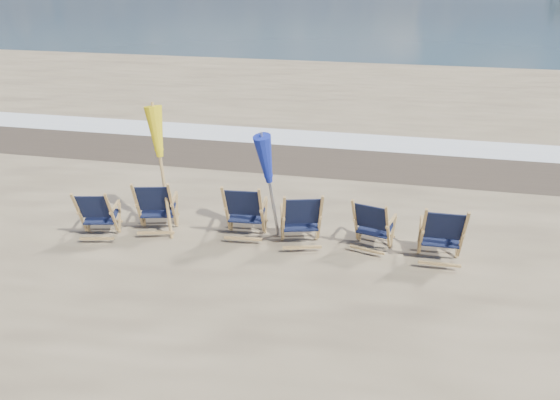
% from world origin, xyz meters
% --- Properties ---
extents(surf_foam, '(200.00, 1.40, 0.01)m').
position_xyz_m(surf_foam, '(0.00, 8.30, 0.00)').
color(surf_foam, silver).
rests_on(surf_foam, ground).
extents(wet_sand_strip, '(200.00, 2.60, 0.00)m').
position_xyz_m(wet_sand_strip, '(0.00, 6.80, 0.00)').
color(wet_sand_strip, '#42362A').
rests_on(wet_sand_strip, ground).
extents(beach_chair_0, '(0.77, 0.83, 0.99)m').
position_xyz_m(beach_chair_0, '(-2.88, 1.88, 0.49)').
color(beach_chair_0, black).
rests_on(beach_chair_0, ground).
extents(beach_chair_1, '(0.85, 0.91, 1.08)m').
position_xyz_m(beach_chair_1, '(-1.94, 2.30, 0.54)').
color(beach_chair_1, black).
rests_on(beach_chair_1, ground).
extents(beach_chair_2, '(0.76, 0.84, 1.10)m').
position_xyz_m(beach_chair_2, '(-0.35, 2.36, 0.55)').
color(beach_chair_2, black).
rests_on(beach_chair_2, ground).
extents(beach_chair_3, '(0.87, 0.93, 1.08)m').
position_xyz_m(beach_chair_3, '(0.66, 2.31, 0.54)').
color(beach_chair_3, black).
rests_on(beach_chair_3, ground).
extents(beach_chair_4, '(0.80, 0.85, 0.99)m').
position_xyz_m(beach_chair_4, '(1.76, 2.30, 0.50)').
color(beach_chair_4, black).
rests_on(beach_chair_4, ground).
extents(beach_chair_5, '(0.70, 0.79, 1.09)m').
position_xyz_m(beach_chair_5, '(2.91, 2.15, 0.55)').
color(beach_chair_5, black).
rests_on(beach_chair_5, ground).
extents(umbrella_yellow, '(0.30, 0.30, 2.30)m').
position_xyz_m(umbrella_yellow, '(-2.06, 2.29, 1.76)').
color(umbrella_yellow, tan).
rests_on(umbrella_yellow, ground).
extents(umbrella_blue, '(0.30, 0.30, 1.95)m').
position_xyz_m(umbrella_blue, '(-0.21, 2.51, 1.44)').
color(umbrella_blue, '#A5A5AD').
rests_on(umbrella_blue, ground).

